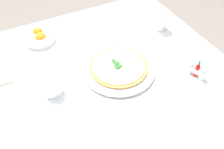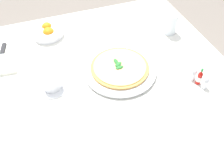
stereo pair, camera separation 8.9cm
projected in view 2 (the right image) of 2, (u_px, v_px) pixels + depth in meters
The scene contains 11 objects.
dining_table at pixel (105, 103), 1.11m from camera, with size 1.17×1.17×0.74m.
pizza_plate at pixel (120, 69), 1.07m from camera, with size 0.32×0.32×0.02m.
pizza at pixel (120, 67), 1.06m from camera, with size 0.26×0.26×0.02m.
coffee_cup_back_corner at pixel (52, 83), 0.99m from camera, with size 0.13×0.13×0.06m.
water_glass_right_edge at pixel (170, 25), 1.24m from camera, with size 0.07×0.07×0.11m.
napkin_folded at pixel (3, 58), 1.12m from camera, with size 0.23×0.15×0.02m.
dinner_knife at pixel (1, 56), 1.11m from camera, with size 0.19×0.06×0.01m.
citrus_bowl at pixel (48, 32), 1.24m from camera, with size 0.15×0.15×0.07m.
hot_sauce_bottle at pixel (199, 77), 1.00m from camera, with size 0.02×0.02×0.08m.
salt_shaker at pixel (205, 83), 1.00m from camera, with size 0.03×0.03×0.06m.
pepper_shaker at pixel (193, 75), 1.03m from camera, with size 0.03×0.03×0.06m.
Camera 2 is at (0.65, -0.20, 1.51)m, focal length 39.17 mm.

